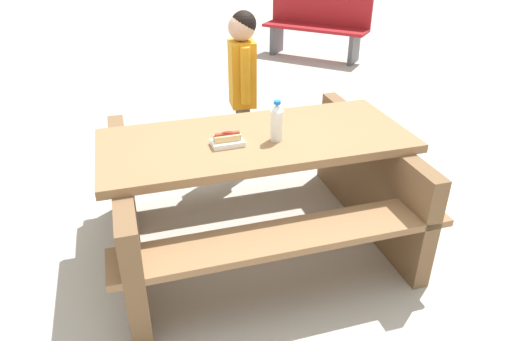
% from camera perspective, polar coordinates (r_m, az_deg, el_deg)
% --- Properties ---
extents(ground_plane, '(30.00, 30.00, 0.00)m').
position_cam_1_polar(ground_plane, '(3.15, 0.00, -8.40)').
color(ground_plane, '#B7B2A8').
rests_on(ground_plane, ground).
extents(picnic_table, '(1.93, 1.58, 0.75)m').
position_cam_1_polar(picnic_table, '(2.90, 0.00, -1.39)').
color(picnic_table, olive).
rests_on(picnic_table, ground).
extents(soda_bottle, '(0.07, 0.07, 0.24)m').
position_cam_1_polar(soda_bottle, '(2.68, 2.51, 5.84)').
color(soda_bottle, silver).
rests_on(soda_bottle, picnic_table).
extents(hotdog_tray, '(0.19, 0.13, 0.08)m').
position_cam_1_polar(hotdog_tray, '(2.64, -3.47, 3.68)').
color(hotdog_tray, white).
rests_on(hotdog_tray, picnic_table).
extents(child_in_coat, '(0.20, 0.32, 1.29)m').
position_cam_1_polar(child_in_coat, '(3.61, -1.64, 11.46)').
color(child_in_coat, brown).
rests_on(child_in_coat, ground).
extents(park_bench_near, '(1.43, 1.24, 0.85)m').
position_cam_1_polar(park_bench_near, '(7.16, 7.33, 16.95)').
color(park_bench_near, maroon).
rests_on(park_bench_near, ground).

